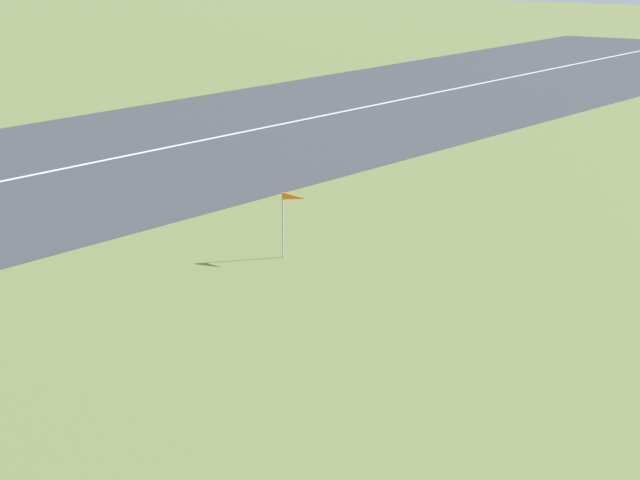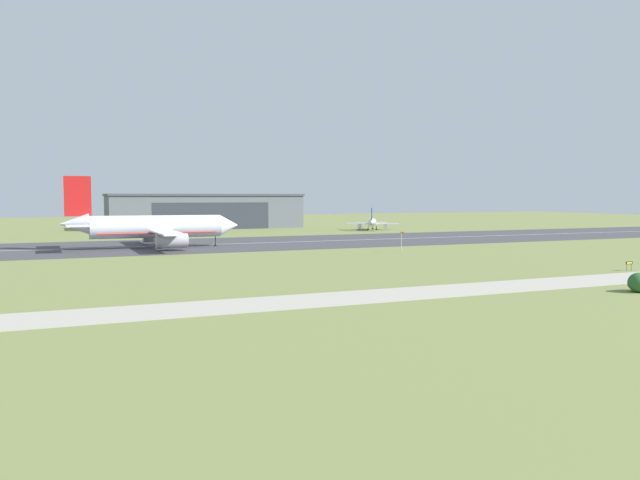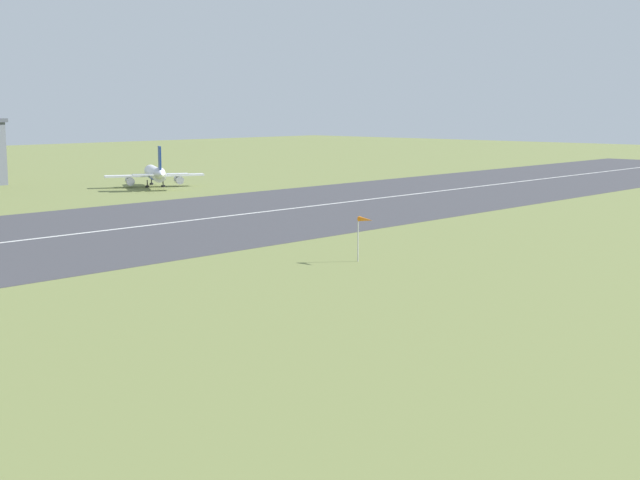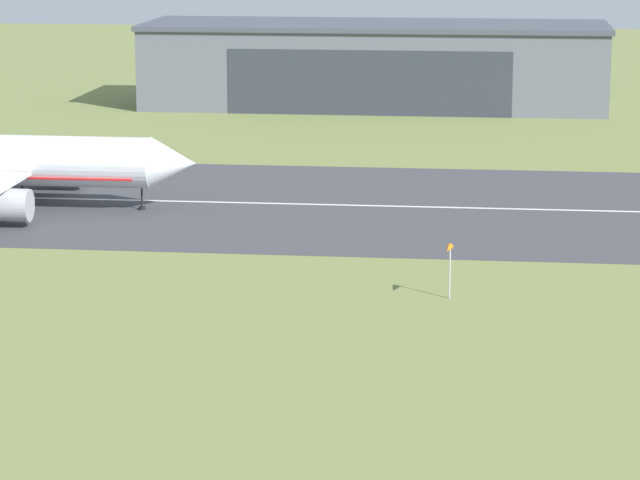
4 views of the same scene
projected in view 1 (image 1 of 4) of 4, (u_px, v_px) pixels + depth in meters
ground_plane at (450, 294)px, 109.27m from camera, size 684.88×684.88×0.00m
windsock_pole at (293, 201)px, 119.31m from camera, size 0.81×2.43×5.35m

